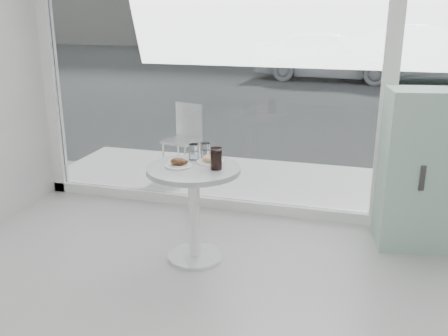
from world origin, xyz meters
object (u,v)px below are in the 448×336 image
(main_table, at_px, (194,194))
(mint_cabinet, at_px, (420,170))
(plate_fritter, at_px, (179,163))
(plate_donut, at_px, (210,160))
(water_tumbler_b, at_px, (206,152))
(cola_glass, at_px, (216,159))
(car_silver, at_px, (430,54))
(patio_chair, at_px, (184,135))
(car_white, at_px, (329,55))
(water_tumbler_a, at_px, (194,153))

(main_table, distance_m, mint_cabinet, 1.86)
(plate_fritter, height_order, plate_donut, plate_fritter)
(plate_donut, bearing_deg, water_tumbler_b, 123.10)
(plate_donut, distance_m, cola_glass, 0.18)
(plate_donut, relative_size, cola_glass, 1.31)
(mint_cabinet, bearing_deg, car_silver, 74.68)
(car_silver, relative_size, water_tumbler_b, 37.62)
(mint_cabinet, height_order, patio_chair, mint_cabinet)
(car_silver, relative_size, cola_glass, 27.79)
(main_table, bearing_deg, cola_glass, -1.22)
(plate_fritter, height_order, cola_glass, cola_glass)
(cola_glass, bearing_deg, car_white, 90.40)
(car_white, bearing_deg, patio_chair, 179.02)
(mint_cabinet, xyz_separation_m, cola_glass, (-1.51, -0.76, 0.19))
(plate_donut, bearing_deg, water_tumbler_a, 163.58)
(plate_fritter, relative_size, cola_glass, 1.27)
(patio_chair, relative_size, car_silver, 0.18)
(main_table, xyz_separation_m, plate_fritter, (-0.11, -0.02, 0.25))
(patio_chair, bearing_deg, water_tumbler_b, -50.61)
(water_tumbler_a, relative_size, cola_glass, 0.76)
(main_table, xyz_separation_m, patio_chair, (-0.78, 1.89, -0.03))
(main_table, relative_size, cola_glass, 4.67)
(water_tumbler_a, bearing_deg, car_silver, 75.84)
(main_table, distance_m, plate_fritter, 0.27)
(main_table, relative_size, water_tumbler_a, 6.11)
(car_silver, xyz_separation_m, plate_fritter, (-2.85, -11.33, 0.04))
(car_silver, xyz_separation_m, cola_glass, (-2.56, -11.32, 0.09))
(patio_chair, height_order, cola_glass, cola_glass)
(plate_fritter, height_order, water_tumbler_a, water_tumbler_a)
(patio_chair, height_order, plate_donut, patio_chair)
(car_white, bearing_deg, water_tumbler_a, -176.34)
(cola_glass, bearing_deg, mint_cabinet, 26.84)
(car_white, bearing_deg, plate_donut, -175.54)
(cola_glass, bearing_deg, water_tumbler_b, 122.73)
(mint_cabinet, distance_m, patio_chair, 2.72)
(water_tumbler_b, bearing_deg, plate_fritter, -114.74)
(main_table, xyz_separation_m, plate_donut, (0.09, 0.14, 0.24))
(main_table, bearing_deg, patio_chair, 112.50)
(car_silver, xyz_separation_m, plate_donut, (-2.66, -11.17, 0.03))
(plate_fritter, xyz_separation_m, water_tumbler_b, (0.12, 0.27, 0.03))
(water_tumbler_a, bearing_deg, car_white, 89.12)
(plate_donut, bearing_deg, car_silver, 76.62)
(main_table, xyz_separation_m, car_white, (0.10, 11.08, 0.15))
(car_white, distance_m, water_tumbler_b, 10.82)
(plate_fritter, bearing_deg, patio_chair, 109.49)
(main_table, height_order, mint_cabinet, mint_cabinet)
(mint_cabinet, bearing_deg, main_table, -165.44)
(water_tumbler_a, relative_size, water_tumbler_b, 1.03)
(cola_glass, bearing_deg, plate_donut, 122.45)
(car_white, xyz_separation_m, water_tumbler_a, (-0.17, -10.89, 0.12))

